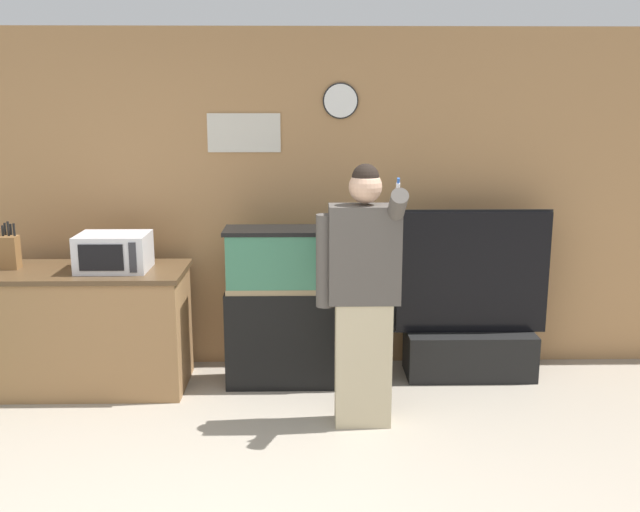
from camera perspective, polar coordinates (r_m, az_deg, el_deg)
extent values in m
cube|color=#A87A4C|center=(5.55, -5.94, 4.35)|extent=(10.00, 0.06, 2.60)
cube|color=beige|center=(5.47, -6.11, 9.77)|extent=(0.55, 0.02, 0.29)
cylinder|color=white|center=(5.44, 1.66, 12.31)|extent=(0.25, 0.03, 0.25)
cylinder|color=black|center=(5.45, 1.65, 12.31)|extent=(0.27, 0.01, 0.27)
cube|color=olive|center=(5.48, -18.16, -5.73)|extent=(1.42, 0.64, 0.85)
cube|color=#513A24|center=(5.36, -18.48, -1.20)|extent=(1.46, 0.68, 0.03)
cube|color=silver|center=(5.24, -16.17, 0.31)|extent=(0.49, 0.36, 0.26)
cube|color=black|center=(5.07, -17.13, -0.13)|extent=(0.30, 0.01, 0.18)
cube|color=#2D2D33|center=(5.02, -14.76, -0.12)|extent=(0.05, 0.01, 0.21)
cube|color=brown|center=(5.53, -23.54, 0.26)|extent=(0.12, 0.11, 0.24)
cylinder|color=black|center=(5.53, -24.05, 1.86)|extent=(0.02, 0.02, 0.08)
cylinder|color=black|center=(5.51, -23.68, 2.01)|extent=(0.02, 0.02, 0.10)
cylinder|color=black|center=(5.49, -23.28, 1.95)|extent=(0.02, 0.02, 0.09)
cylinder|color=black|center=(5.56, -23.89, 2.00)|extent=(0.02, 0.02, 0.09)
cylinder|color=black|center=(5.55, -23.50, 1.96)|extent=(0.02, 0.02, 0.08)
cube|color=black|center=(5.30, -1.58, -6.45)|extent=(1.09, 0.35, 0.72)
cube|color=#937F5B|center=(5.19, -1.60, -2.50)|extent=(1.05, 0.34, 0.04)
cube|color=#387556|center=(5.14, -1.62, -0.27)|extent=(1.04, 0.34, 0.43)
cube|color=black|center=(5.10, -1.63, 2.06)|extent=(1.09, 0.35, 0.03)
cube|color=black|center=(5.61, 11.83, -7.62)|extent=(0.96, 0.40, 0.35)
cube|color=black|center=(5.43, 12.12, -1.32)|extent=(1.13, 0.05, 0.92)
cube|color=black|center=(5.46, 12.05, -1.25)|extent=(1.16, 0.01, 0.95)
cube|color=#BCAD89|center=(4.65, 3.46, -8.55)|extent=(0.36, 0.20, 0.82)
cube|color=#4C4742|center=(4.44, 3.58, 0.15)|extent=(0.45, 0.21, 0.62)
sphere|color=tan|center=(4.37, 3.65, 5.55)|extent=(0.21, 0.21, 0.21)
sphere|color=black|center=(4.37, 3.66, 6.29)|extent=(0.17, 0.17, 0.17)
cylinder|color=#4C4742|center=(4.44, 0.42, -0.40)|extent=(0.12, 0.12, 0.59)
cylinder|color=#4C4742|center=(4.28, 6.16, 3.84)|extent=(0.10, 0.32, 0.27)
cylinder|color=white|center=(4.24, 6.23, 5.14)|extent=(0.02, 0.06, 0.11)
cylinder|color=#2856B2|center=(4.22, 6.28, 5.92)|extent=(0.02, 0.03, 0.05)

